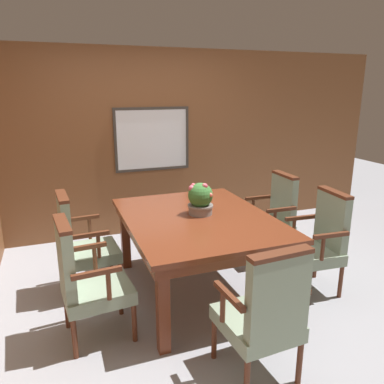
% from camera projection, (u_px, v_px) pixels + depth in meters
% --- Properties ---
extents(ground_plane, '(14.00, 14.00, 0.00)m').
position_uv_depth(ground_plane, '(192.00, 295.00, 3.65)').
color(ground_plane, '#93969E').
extents(wall_back, '(7.20, 0.08, 2.45)m').
position_uv_depth(wall_back, '(144.00, 144.00, 5.00)').
color(wall_back, brown).
rests_on(wall_back, ground_plane).
extents(dining_table, '(1.34, 1.71, 0.78)m').
position_uv_depth(dining_table, '(197.00, 226.00, 3.55)').
color(dining_table, maroon).
rests_on(dining_table, ground_plane).
extents(chair_right_near, '(0.55, 0.55, 1.01)m').
position_uv_depth(chair_right_near, '(318.00, 241.00, 3.62)').
color(chair_right_near, '#562B19').
rests_on(chair_right_near, ground_plane).
extents(chair_left_far, '(0.55, 0.55, 1.01)m').
position_uv_depth(chair_left_far, '(81.00, 242.00, 3.58)').
color(chair_left_far, '#562B19').
rests_on(chair_left_far, ground_plane).
extents(chair_head_near, '(0.54, 0.54, 1.01)m').
position_uv_depth(chair_head_near, '(264.00, 312.00, 2.46)').
color(chair_head_near, '#562B19').
rests_on(chair_head_near, ground_plane).
extents(chair_right_far, '(0.53, 0.53, 1.01)m').
position_uv_depth(chair_right_far, '(273.00, 216.00, 4.32)').
color(chair_right_far, '#562B19').
rests_on(chair_right_far, ground_plane).
extents(chair_left_near, '(0.56, 0.55, 1.01)m').
position_uv_depth(chair_left_near, '(85.00, 279.00, 2.89)').
color(chair_left_near, '#562B19').
rests_on(chair_left_near, ground_plane).
extents(potted_plant, '(0.26, 0.24, 0.31)m').
position_uv_depth(potted_plant, '(201.00, 199.00, 3.55)').
color(potted_plant, gray).
rests_on(potted_plant, dining_table).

